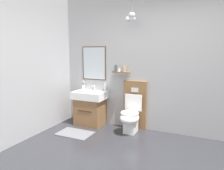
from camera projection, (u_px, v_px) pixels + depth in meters
name	position (u px, v px, depth m)	size (l,w,h in m)	color
wall_back	(166.00, 62.00, 4.03)	(4.66, 0.53, 2.78)	#A8A8AA
bath_mat	(75.00, 133.00, 4.09)	(0.68, 0.44, 0.01)	slate
vanity_sink_left	(90.00, 107.00, 4.57)	(0.70, 0.50, 0.74)	brown
tap_on_left_sink	(94.00, 87.00, 4.67)	(0.03, 0.13, 0.11)	silver
toilet	(132.00, 113.00, 4.19)	(0.48, 0.63, 1.00)	brown
toothbrush_cup	(83.00, 87.00, 4.77)	(0.07, 0.07, 0.20)	silver
soap_dispenser	(105.00, 87.00, 4.55)	(0.06, 0.06, 0.19)	white
folded_hand_towel	(85.00, 91.00, 4.40)	(0.22, 0.16, 0.04)	white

